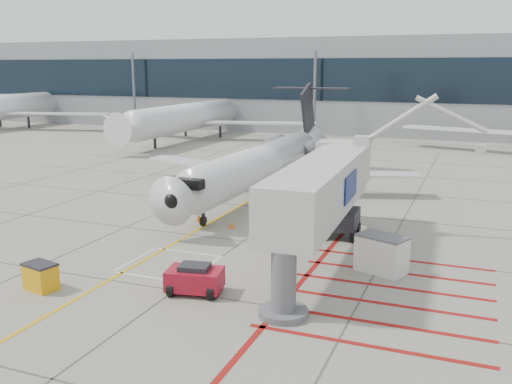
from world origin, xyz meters
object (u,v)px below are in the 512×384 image
at_px(pushback_tug, 195,278).
at_px(spill_bin, 40,276).
at_px(regional_jet, 248,148).
at_px(jet_bridge, 319,199).

distance_m(pushback_tug, spill_bin, 7.02).
height_order(pushback_tug, spill_bin, pushback_tug).
height_order(regional_jet, spill_bin, regional_jet).
relative_size(regional_jet, jet_bridge, 1.75).
xyz_separation_m(jet_bridge, spill_bin, (-10.88, -7.42, -2.91)).
height_order(jet_bridge, pushback_tug, jet_bridge).
relative_size(regional_jet, pushback_tug, 12.79).
bearing_deg(regional_jet, pushback_tug, -74.64).
bearing_deg(spill_bin, regional_jet, 96.52).
height_order(regional_jet, pushback_tug, regional_jet).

